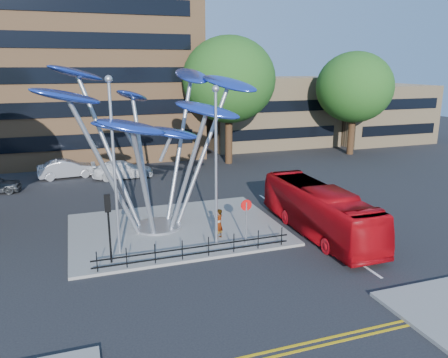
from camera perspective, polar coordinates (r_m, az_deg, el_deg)
name	(u,v)px	position (r m, az deg, el deg)	size (l,w,h in m)	color
ground	(226,272)	(20.88, 0.28, -12.06)	(120.00, 120.00, 0.00)	black
traffic_island	(176,229)	(25.89, -6.26, -6.51)	(12.00, 9.00, 0.15)	slate
double_yellow_near	(284,348)	(16.16, 7.87, -21.03)	(40.00, 0.12, 0.01)	gold
double_yellow_far	(288,353)	(15.94, 8.39, -21.60)	(40.00, 0.12, 0.01)	gold
brick_tower	(65,8)	(49.91, -20.04, 20.30)	(25.00, 15.00, 30.00)	#966841
low_building_near	(269,112)	(52.79, 5.95, 8.74)	(15.00, 8.00, 8.00)	tan
low_building_far	(378,113)	(58.51, 19.45, 8.07)	(12.00, 8.00, 7.00)	tan
tree_right	(229,80)	(42.08, 0.65, 12.83)	(8.80, 8.80, 12.11)	black
tree_far	(355,87)	(48.66, 16.68, 11.38)	(8.00, 8.00, 10.81)	black
leaf_sculpture	(151,112)	(24.75, -9.50, 8.63)	(12.72, 9.54, 9.51)	#9EA0A5
street_lamp_left	(113,152)	(21.54, -14.26, 3.41)	(0.36, 0.36, 8.80)	#9EA0A5
street_lamp_right	(216,153)	(22.08, -1.06, 3.44)	(0.36, 0.36, 8.30)	#9EA0A5
traffic_light_island	(108,214)	(21.24, -14.89, -4.46)	(0.28, 0.18, 3.42)	black
no_entry_sign_island	(246,214)	(23.00, 2.92, -4.59)	(0.60, 0.10, 2.45)	#9EA0A5
pedestrian_railing_front	(196,250)	(21.85, -3.72, -9.23)	(10.00, 0.06, 1.00)	black
red_bus	(319,210)	(25.42, 12.29, -4.00)	(2.35, 10.06, 2.80)	#B0080F
pedestrian	(219,224)	(23.97, -0.70, -5.86)	(0.61, 0.40, 1.68)	gray
parked_car_mid	(67,169)	(39.68, -19.81, 1.27)	(1.67, 4.79, 1.58)	#B7B8C0
parked_car_right	(123,169)	(38.26, -13.08, 1.22)	(2.08, 5.11, 1.48)	silver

